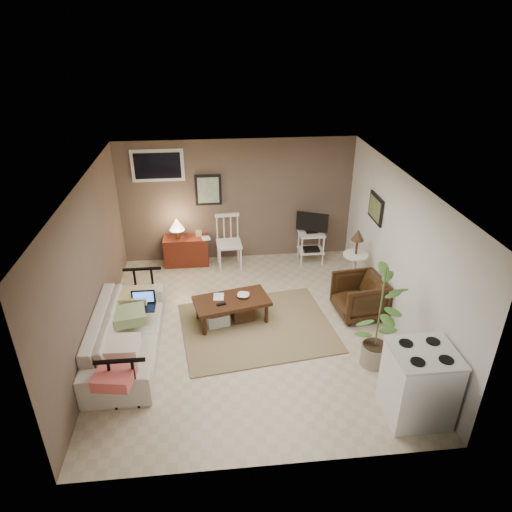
{
  "coord_description": "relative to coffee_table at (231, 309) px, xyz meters",
  "views": [
    {
      "loc": [
        -0.5,
        -5.83,
        4.3
      ],
      "look_at": [
        0.14,
        0.35,
        1.09
      ],
      "focal_mm": 32.0,
      "sensor_mm": 36.0,
      "label": 1
    }
  ],
  "objects": [
    {
      "name": "stove",
      "position": [
        2.11,
        -2.16,
        0.24
      ],
      "size": [
        0.74,
        0.69,
        0.97
      ],
      "color": "white",
      "rests_on": "floor"
    },
    {
      "name": "rug",
      "position": [
        0.39,
        -0.21,
        -0.23
      ],
      "size": [
        2.53,
        2.14,
        0.02
      ],
      "primitive_type": "cube",
      "rotation": [
        0.0,
        0.0,
        0.13
      ],
      "color": "olive",
      "rests_on": "floor"
    },
    {
      "name": "sofa_pillows",
      "position": [
        -1.48,
        -0.85,
        0.31
      ],
      "size": [
        0.44,
        2.18,
        0.15
      ],
      "primitive_type": null,
      "color": "beige",
      "rests_on": "sofa"
    },
    {
      "name": "spindle_chair",
      "position": [
        0.06,
        1.88,
        0.24
      ],
      "size": [
        0.49,
        0.49,
        1.03
      ],
      "color": "white",
      "rests_on": "floor"
    },
    {
      "name": "floor",
      "position": [
        0.27,
        -0.22,
        -0.25
      ],
      "size": [
        5.0,
        5.0,
        0.0
      ],
      "primitive_type": "plane",
      "color": "#C1B293",
      "rests_on": "ground"
    },
    {
      "name": "laptop",
      "position": [
        -1.31,
        -0.2,
        0.33
      ],
      "size": [
        0.35,
        0.26,
        0.24
      ],
      "color": "black",
      "rests_on": "sofa"
    },
    {
      "name": "tv_stand",
      "position": [
        1.68,
        1.9,
        0.3
      ],
      "size": [
        0.58,
        0.4,
        1.04
      ],
      "color": "white",
      "rests_on": "floor"
    },
    {
      "name": "potted_plant",
      "position": [
        1.92,
        -1.22,
        0.6
      ],
      "size": [
        0.4,
        0.4,
        1.59
      ],
      "color": "#9D937C",
      "rests_on": "floor"
    },
    {
      "name": "book_console",
      "position": [
        -0.45,
        1.95,
        0.43
      ],
      "size": [
        0.15,
        0.04,
        0.2
      ],
      "primitive_type": "imported",
      "rotation": [
        0.0,
        0.0,
        0.16
      ],
      "color": "#3B1D10",
      "rests_on": "red_console"
    },
    {
      "name": "art_right",
      "position": [
        2.49,
        0.83,
        1.27
      ],
      "size": [
        0.03,
        0.6,
        0.45
      ],
      "primitive_type": "cube",
      "color": "black"
    },
    {
      "name": "art_back",
      "position": [
        -0.28,
        2.26,
        1.2
      ],
      "size": [
        0.5,
        0.03,
        0.6
      ],
      "primitive_type": "cube",
      "color": "black"
    },
    {
      "name": "bowl",
      "position": [
        0.2,
        0.06,
        0.27
      ],
      "size": [
        0.2,
        0.1,
        0.19
      ],
      "primitive_type": "imported",
      "rotation": [
        0.0,
        0.0,
        -0.28
      ],
      "color": "#3B1D10",
      "rests_on": "coffee_table"
    },
    {
      "name": "coffee_table",
      "position": [
        0.0,
        0.0,
        0.0
      ],
      "size": [
        1.27,
        0.85,
        0.44
      ],
      "color": "#3B1D10",
      "rests_on": "floor"
    },
    {
      "name": "book_table",
      "position": [
        -0.27,
        0.09,
        0.28
      ],
      "size": [
        0.16,
        0.03,
        0.22
      ],
      "primitive_type": "imported",
      "rotation": [
        0.0,
        0.0,
        -0.07
      ],
      "color": "#3B1D10",
      "rests_on": "coffee_table"
    },
    {
      "name": "window",
      "position": [
        -1.18,
        2.26,
        1.7
      ],
      "size": [
        0.96,
        0.03,
        0.6
      ],
      "primitive_type": "cube",
      "color": "white"
    },
    {
      "name": "sofa_end_rails",
      "position": [
        -1.4,
        -0.59,
        0.14
      ],
      "size": [
        0.62,
        2.29,
        0.77
      ],
      "primitive_type": null,
      "color": "black",
      "rests_on": "floor"
    },
    {
      "name": "red_console",
      "position": [
        -0.78,
        2.05,
        0.1
      ],
      "size": [
        0.86,
        0.38,
        0.99
      ],
      "color": "maroon",
      "rests_on": "floor"
    },
    {
      "name": "side_table",
      "position": [
        2.22,
        0.78,
        0.48
      ],
      "size": [
        0.44,
        0.44,
        1.17
      ],
      "color": "white",
      "rests_on": "floor"
    },
    {
      "name": "sofa",
      "position": [
        -1.53,
        -0.59,
        0.2
      ],
      "size": [
        0.67,
        2.29,
        0.9
      ],
      "primitive_type": "imported",
      "rotation": [
        0.0,
        0.0,
        1.57
      ],
      "color": "beige",
      "rests_on": "floor"
    },
    {
      "name": "armchair",
      "position": [
        2.07,
        0.0,
        0.13
      ],
      "size": [
        0.75,
        0.79,
        0.74
      ],
      "primitive_type": "imported",
      "rotation": [
        0.0,
        0.0,
        -1.46
      ],
      "color": "#321A0E",
      "rests_on": "floor"
    }
  ]
}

